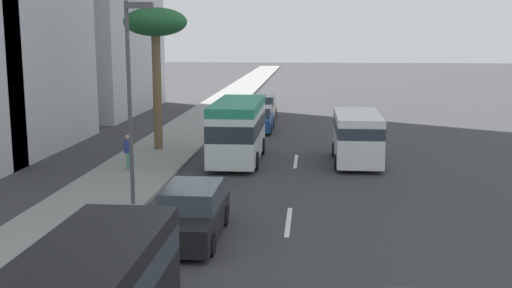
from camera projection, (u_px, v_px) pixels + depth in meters
ground_plane at (299, 135)px, 37.59m from camera, size 198.00×198.00×0.00m
sidewalk_right at (185, 132)px, 38.18m from camera, size 162.00×3.76×0.15m
lane_stripe_mid at (288, 222)px, 20.19m from camera, size 3.20×0.16×0.01m
lane_stripe_far at (296, 161)px, 29.81m from camera, size 3.20×0.16×0.01m
minibus_lead at (238, 128)px, 29.58m from camera, size 6.62×2.27×2.89m
car_second at (192, 214)px, 18.46m from camera, size 4.45×1.80×1.57m
car_third at (263, 108)px, 44.57m from camera, size 4.68×1.80×1.68m
van_fourth at (357, 135)px, 29.20m from camera, size 5.28×2.17×2.37m
car_seventh at (258, 120)px, 38.99m from camera, size 4.14×1.88×1.54m
pedestrian_near_lamp at (128, 151)px, 27.12m from camera, size 0.30×0.34×1.55m
palm_tree at (155, 27)px, 31.25m from camera, size 3.19×3.19×7.19m
street_lamp at (132, 82)px, 21.04m from camera, size 0.24×0.97×6.95m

